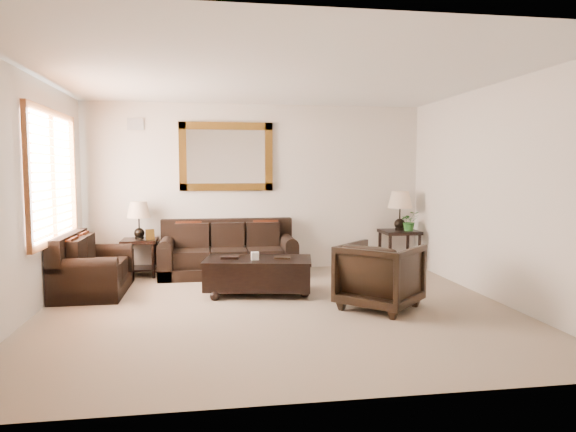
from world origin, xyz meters
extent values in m
cube|color=#84705B|center=(0.00, 0.00, 0.00)|extent=(5.50, 5.00, 0.01)
cube|color=white|center=(0.00, 0.00, 2.70)|extent=(5.50, 5.00, 0.01)
cube|color=beige|center=(0.00, 2.50, 1.35)|extent=(5.50, 0.01, 2.70)
cube|color=beige|center=(0.00, -2.50, 1.35)|extent=(5.50, 0.01, 2.70)
cube|color=beige|center=(-2.75, 0.00, 1.35)|extent=(0.01, 5.00, 2.70)
cube|color=beige|center=(2.75, 0.00, 1.35)|extent=(0.01, 5.00, 2.70)
cube|color=white|center=(-2.73, 0.90, 1.55)|extent=(0.01, 1.80, 1.50)
cube|color=brown|center=(-2.70, 0.90, 2.34)|extent=(0.06, 1.96, 0.08)
cube|color=brown|center=(-2.70, 0.90, 0.76)|extent=(0.06, 1.96, 0.08)
cube|color=brown|center=(-2.70, -0.04, 1.55)|extent=(0.06, 0.08, 1.50)
cube|color=brown|center=(-2.70, 1.84, 1.55)|extent=(0.06, 0.08, 1.50)
cube|color=brown|center=(-2.70, 0.90, 1.55)|extent=(0.05, 0.05, 1.50)
cube|color=#502F10|center=(-0.49, 2.46, 1.85)|extent=(1.50, 0.06, 1.10)
cube|color=white|center=(-0.49, 2.48, 1.85)|extent=(1.26, 0.01, 0.86)
cube|color=#999999|center=(-1.90, 2.48, 2.35)|extent=(0.25, 0.02, 0.18)
cube|color=black|center=(-0.49, 2.03, 0.09)|extent=(2.08, 0.90, 0.17)
cube|color=black|center=(-0.49, 2.38, 0.64)|extent=(2.08, 0.21, 0.43)
cube|color=black|center=(-1.05, 2.01, 0.30)|extent=(0.53, 0.74, 0.26)
cube|color=black|center=(-0.49, 2.01, 0.30)|extent=(0.53, 0.74, 0.26)
cube|color=black|center=(0.06, 2.01, 0.30)|extent=(0.53, 0.74, 0.26)
cube|color=black|center=(-1.43, 2.03, 0.25)|extent=(0.21, 0.90, 0.50)
cylinder|color=black|center=(-1.43, 2.03, 0.50)|extent=(0.21, 0.88, 0.21)
cube|color=black|center=(0.45, 2.03, 0.25)|extent=(0.21, 0.90, 0.50)
cylinder|color=black|center=(0.45, 2.03, 0.50)|extent=(0.21, 0.88, 0.21)
cube|color=#5D210C|center=(-1.10, 2.20, 0.63)|extent=(0.40, 0.18, 0.41)
cube|color=#5D210C|center=(0.11, 2.20, 0.63)|extent=(0.40, 0.18, 0.41)
cube|color=black|center=(-2.31, 1.16, 0.08)|extent=(0.84, 1.42, 0.16)
cube|color=black|center=(-2.63, 1.16, 0.60)|extent=(0.19, 1.42, 0.40)
cube|color=black|center=(-2.29, 0.91, 0.28)|extent=(0.69, 0.49, 0.24)
cube|color=black|center=(-2.29, 1.42, 0.28)|extent=(0.69, 0.49, 0.24)
cube|color=black|center=(-2.31, 0.55, 0.23)|extent=(0.84, 0.19, 0.47)
cylinder|color=black|center=(-2.31, 0.55, 0.47)|extent=(0.82, 0.19, 0.19)
cube|color=black|center=(-2.31, 1.77, 0.23)|extent=(0.84, 0.19, 0.47)
cylinder|color=black|center=(-2.31, 1.77, 0.47)|extent=(0.82, 0.19, 0.19)
cube|color=#5D210C|center=(-2.47, 0.86, 0.59)|extent=(0.16, 0.37, 0.38)
cube|color=#5D210C|center=(-2.47, 1.46, 0.59)|extent=(0.16, 0.37, 0.38)
cube|color=black|center=(-1.85, 2.20, 0.55)|extent=(0.52, 0.52, 0.05)
cube|color=black|center=(-1.85, 2.20, 0.11)|extent=(0.45, 0.45, 0.03)
cylinder|color=black|center=(-2.07, 1.97, 0.26)|extent=(0.05, 0.05, 0.52)
cylinder|color=black|center=(-1.62, 1.97, 0.26)|extent=(0.05, 0.05, 0.52)
cylinder|color=black|center=(-2.07, 2.42, 0.26)|extent=(0.05, 0.05, 0.52)
cylinder|color=black|center=(-1.62, 2.42, 0.26)|extent=(0.05, 0.05, 0.52)
sphere|color=black|center=(-1.85, 2.20, 0.67)|extent=(0.16, 0.16, 0.16)
cylinder|color=black|center=(-1.85, 2.20, 0.84)|extent=(0.02, 0.02, 0.34)
cone|color=tan|center=(-1.85, 2.20, 1.03)|extent=(0.36, 0.36, 0.25)
cube|color=#502F10|center=(-1.68, 2.10, 0.65)|extent=(0.14, 0.09, 0.16)
cube|color=black|center=(2.34, 2.17, 0.61)|extent=(0.59, 0.59, 0.05)
cube|color=black|center=(2.34, 2.17, 0.13)|extent=(0.50, 0.50, 0.03)
cylinder|color=black|center=(2.09, 1.92, 0.29)|extent=(0.05, 0.05, 0.59)
cylinder|color=black|center=(2.59, 1.92, 0.29)|extent=(0.05, 0.05, 0.59)
cylinder|color=black|center=(2.09, 2.42, 0.29)|extent=(0.05, 0.05, 0.59)
cylinder|color=black|center=(2.59, 2.42, 0.29)|extent=(0.05, 0.05, 0.59)
sphere|color=black|center=(2.34, 2.17, 0.74)|extent=(0.18, 0.18, 0.18)
cylinder|color=black|center=(2.34, 2.17, 0.94)|extent=(0.03, 0.03, 0.38)
cone|color=tan|center=(2.34, 2.17, 1.15)|extent=(0.40, 0.40, 0.28)
sphere|color=black|center=(-0.72, 0.49, 0.05)|extent=(0.13, 0.13, 0.13)
sphere|color=black|center=(0.43, 0.49, 0.05)|extent=(0.13, 0.13, 0.13)
sphere|color=black|center=(-0.72, 1.01, 0.05)|extent=(0.13, 0.13, 0.13)
sphere|color=black|center=(0.43, 1.01, 0.05)|extent=(0.13, 0.13, 0.13)
cube|color=black|center=(-0.15, 0.75, 0.28)|extent=(1.47, 0.96, 0.38)
cube|color=black|center=(-0.15, 0.75, 0.45)|extent=(1.50, 0.98, 0.04)
cube|color=black|center=(-0.51, 0.80, 0.49)|extent=(0.25, 0.20, 0.03)
cube|color=black|center=(0.17, 0.70, 0.48)|extent=(0.23, 0.18, 0.03)
cube|color=white|center=(-0.20, 0.65, 0.52)|extent=(0.10, 0.07, 0.10)
imported|color=black|center=(1.20, -0.19, 0.43)|extent=(1.14, 1.14, 0.86)
imported|color=#255E20|center=(2.47, 2.06, 0.76)|extent=(0.31, 0.34, 0.25)
camera|label=1|loc=(-0.78, -5.90, 1.62)|focal=32.00mm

